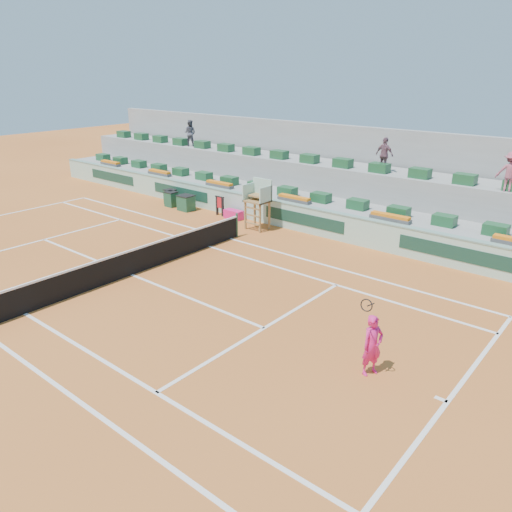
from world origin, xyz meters
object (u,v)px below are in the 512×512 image
at_px(player_bag, 234,214).
at_px(drink_cooler_a, 186,203).
at_px(umpire_chair, 259,197).
at_px(tennis_player, 372,345).

relative_size(player_bag, drink_cooler_a, 1.22).
bearing_deg(drink_cooler_a, umpire_chair, -0.17).
distance_m(umpire_chair, drink_cooler_a, 5.24).
bearing_deg(umpire_chair, player_bag, 167.00).
bearing_deg(tennis_player, umpire_chair, 142.61).
xyz_separation_m(umpire_chair, tennis_player, (9.94, -7.59, -0.72)).
relative_size(drink_cooler_a, tennis_player, 0.37).
height_order(player_bag, drink_cooler_a, drink_cooler_a).
relative_size(player_bag, umpire_chair, 0.43).
bearing_deg(tennis_player, drink_cooler_a, 153.18).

